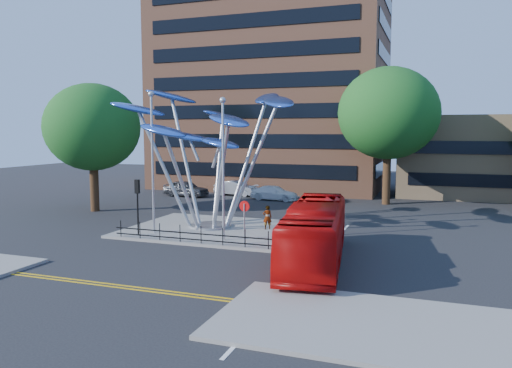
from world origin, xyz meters
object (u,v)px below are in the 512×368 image
at_px(pedestrian, 267,217).
at_px(parked_car_mid, 237,188).
at_px(street_lamp_left, 152,150).
at_px(parked_car_left, 186,189).
at_px(leaf_sculpture, 210,126).
at_px(red_bus, 315,233).
at_px(tree_left, 92,127).
at_px(parked_car_right, 275,193).
at_px(traffic_light_island, 137,195).
at_px(no_entry_sign_island, 244,215).
at_px(tree_right, 388,113).
at_px(street_lamp_right, 223,156).

bearing_deg(pedestrian, parked_car_mid, -86.61).
xyz_separation_m(street_lamp_left, parked_car_left, (-6.81, 17.16, -4.56)).
xyz_separation_m(leaf_sculpture, red_bus, (8.67, -6.39, -5.36)).
bearing_deg(tree_left, parked_car_left, 75.83).
distance_m(tree_left, parked_car_right, 17.37).
distance_m(red_bus, parked_car_left, 27.13).
relative_size(traffic_light_island, parked_car_right, 0.74).
height_order(traffic_light_island, red_bus, traffic_light_island).
bearing_deg(parked_car_right, parked_car_left, 97.71).
height_order(red_bus, parked_car_mid, red_bus).
relative_size(tree_left, red_bus, 0.95).
relative_size(red_bus, pedestrian, 6.94).
distance_m(no_entry_sign_island, parked_car_mid, 22.32).
distance_m(tree_right, parked_car_right, 12.58).
distance_m(street_lamp_right, parked_car_right, 18.85).
bearing_deg(street_lamp_right, traffic_light_island, -174.81).
bearing_deg(red_bus, street_lamp_left, 155.75).
bearing_deg(tree_right, red_bus, -93.69).
height_order(street_lamp_left, street_lamp_right, street_lamp_left).
relative_size(street_lamp_left, parked_car_mid, 1.95).
bearing_deg(no_entry_sign_island, street_lamp_right, 162.13).
height_order(street_lamp_left, parked_car_mid, street_lamp_left).
height_order(tree_left, traffic_light_island, tree_left).
bearing_deg(parked_car_mid, pedestrian, -145.92).
bearing_deg(no_entry_sign_island, parked_car_right, 102.59).
height_order(parked_car_left, parked_car_right, parked_car_left).
distance_m(no_entry_sign_island, red_bus, 5.12).
xyz_separation_m(pedestrian, parked_car_left, (-13.21, 13.78, -0.14)).
xyz_separation_m(traffic_light_island, parked_car_right, (2.84, 18.63, -1.95)).
relative_size(pedestrian, parked_car_left, 0.34).
xyz_separation_m(red_bus, parked_car_mid, (-13.41, 22.71, -0.77)).
height_order(traffic_light_island, pedestrian, traffic_light_island).
distance_m(street_lamp_right, traffic_light_island, 6.05).
xyz_separation_m(tree_right, parked_car_mid, (-14.81, 1.00, -7.29)).
xyz_separation_m(street_lamp_left, parked_car_right, (2.34, 17.63, -4.69)).
bearing_deg(red_bus, pedestrian, 117.34).
xyz_separation_m(street_lamp_right, red_bus, (6.10, -2.71, -3.58)).
bearing_deg(street_lamp_left, leaf_sculpture, 52.60).
relative_size(tree_right, parked_car_mid, 2.69).
bearing_deg(parked_car_left, no_entry_sign_island, -139.58).
bearing_deg(leaf_sculpture, parked_car_mid, 106.19).
distance_m(tree_right, parked_car_mid, 16.54).
relative_size(tree_right, no_entry_sign_island, 4.94).
bearing_deg(leaf_sculpture, parked_car_left, 123.46).
height_order(street_lamp_left, pedestrian, street_lamp_left).
relative_size(street_lamp_right, parked_car_left, 1.78).
distance_m(street_lamp_left, parked_car_mid, 20.17).
height_order(leaf_sculpture, street_lamp_left, leaf_sculpture).
distance_m(red_bus, parked_car_mid, 26.38).
distance_m(street_lamp_left, parked_car_right, 18.39).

